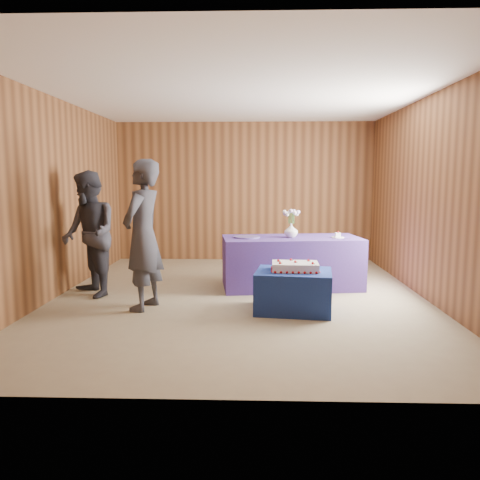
{
  "coord_description": "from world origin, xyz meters",
  "views": [
    {
      "loc": [
        0.21,
        -6.23,
        1.61
      ],
      "look_at": [
        0.0,
        0.1,
        0.77
      ],
      "focal_mm": 35.0,
      "sensor_mm": 36.0,
      "label": 1
    }
  ],
  "objects_px": {
    "vase": "(291,230)",
    "guest_right": "(89,234)",
    "serving_table": "(291,262)",
    "sheet_cake": "(295,267)",
    "cake_table": "(294,291)",
    "guest_left": "(143,235)"
  },
  "relations": [
    {
      "from": "serving_table",
      "to": "sheet_cake",
      "type": "relative_size",
      "value": 3.36
    },
    {
      "from": "guest_left",
      "to": "sheet_cake",
      "type": "bearing_deg",
      "value": 103.37
    },
    {
      "from": "sheet_cake",
      "to": "vase",
      "type": "height_order",
      "value": "vase"
    },
    {
      "from": "sheet_cake",
      "to": "vase",
      "type": "bearing_deg",
      "value": 90.22
    },
    {
      "from": "serving_table",
      "to": "guest_left",
      "type": "xyz_separation_m",
      "value": [
        -1.91,
        -1.22,
        0.55
      ]
    },
    {
      "from": "guest_right",
      "to": "sheet_cake",
      "type": "bearing_deg",
      "value": 37.61
    },
    {
      "from": "serving_table",
      "to": "guest_left",
      "type": "bearing_deg",
      "value": -154.52
    },
    {
      "from": "cake_table",
      "to": "vase",
      "type": "height_order",
      "value": "vase"
    },
    {
      "from": "guest_left",
      "to": "guest_right",
      "type": "distance_m",
      "value": 1.07
    },
    {
      "from": "vase",
      "to": "guest_right",
      "type": "distance_m",
      "value": 2.85
    },
    {
      "from": "cake_table",
      "to": "guest_right",
      "type": "distance_m",
      "value": 2.87
    },
    {
      "from": "cake_table",
      "to": "guest_right",
      "type": "bearing_deg",
      "value": 174.14
    },
    {
      "from": "cake_table",
      "to": "guest_right",
      "type": "xyz_separation_m",
      "value": [
        -2.73,
        0.65,
        0.61
      ]
    },
    {
      "from": "guest_left",
      "to": "guest_right",
      "type": "xyz_separation_m",
      "value": [
        -0.88,
        0.6,
        -0.06
      ]
    },
    {
      "from": "sheet_cake",
      "to": "guest_left",
      "type": "distance_m",
      "value": 1.9
    },
    {
      "from": "vase",
      "to": "guest_right",
      "type": "relative_size",
      "value": 0.12
    },
    {
      "from": "sheet_cake",
      "to": "guest_right",
      "type": "distance_m",
      "value": 2.83
    },
    {
      "from": "cake_table",
      "to": "serving_table",
      "type": "xyz_separation_m",
      "value": [
        0.07,
        1.27,
        0.12
      ]
    },
    {
      "from": "cake_table",
      "to": "serving_table",
      "type": "height_order",
      "value": "serving_table"
    },
    {
      "from": "vase",
      "to": "guest_right",
      "type": "height_order",
      "value": "guest_right"
    },
    {
      "from": "sheet_cake",
      "to": "guest_left",
      "type": "bearing_deg",
      "value": -179.2
    },
    {
      "from": "serving_table",
      "to": "sheet_cake",
      "type": "distance_m",
      "value": 1.28
    }
  ]
}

